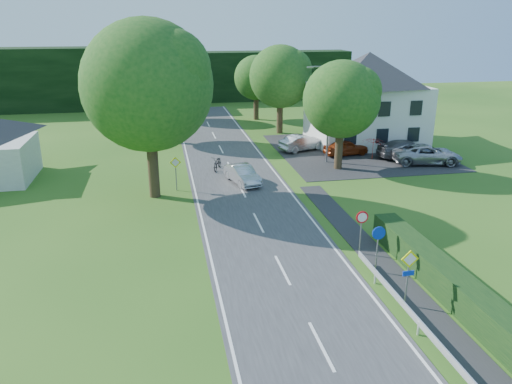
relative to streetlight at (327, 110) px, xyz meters
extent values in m
cube|color=#363638|center=(-8.06, -10.00, -4.44)|extent=(7.00, 80.00, 0.04)
cube|color=#252528|center=(3.94, 3.00, -4.44)|extent=(14.00, 16.00, 0.04)
cube|color=white|center=(-11.31, -10.00, -4.42)|extent=(0.12, 80.00, 0.01)
cube|color=white|center=(-4.81, -10.00, -4.42)|extent=(0.12, 80.00, 0.01)
cube|color=black|center=(-0.06, 36.00, -0.96)|extent=(30.00, 5.00, 7.00)
cube|color=white|center=(5.94, 6.00, -1.66)|extent=(10.00, 8.00, 5.60)
pyramid|color=#27282C|center=(5.94, 6.00, 2.64)|extent=(10.60, 8.40, 3.00)
cylinder|color=slate|center=(0.14, 0.00, -0.46)|extent=(0.16, 0.16, 8.00)
cylinder|color=slate|center=(-0.66, 0.00, 3.44)|extent=(1.70, 0.10, 0.10)
cube|color=slate|center=(-1.56, 0.00, 3.39)|extent=(0.50, 0.18, 0.12)
cylinder|color=slate|center=(-3.76, -22.00, -3.26)|extent=(0.07, 0.07, 2.40)
cube|color=#F9FC0D|center=(-3.76, -22.03, -2.26)|extent=(0.78, 0.04, 0.78)
cube|color=white|center=(-3.76, -22.03, -2.26)|extent=(0.57, 0.05, 0.57)
cube|color=#0C33BE|center=(-3.76, -22.03, -2.91)|extent=(0.50, 0.04, 0.22)
cylinder|color=slate|center=(-3.76, -19.00, -3.36)|extent=(0.07, 0.07, 2.20)
cylinder|color=#0C33BE|center=(-3.76, -19.03, -2.41)|extent=(0.64, 0.04, 0.64)
cylinder|color=slate|center=(-3.76, -17.00, -3.36)|extent=(0.07, 0.07, 2.20)
cylinder|color=red|center=(-3.76, -17.03, -2.41)|extent=(0.64, 0.04, 0.64)
cylinder|color=white|center=(-3.76, -17.05, -2.41)|extent=(0.48, 0.04, 0.48)
cylinder|color=slate|center=(-12.56, -5.00, -3.36)|extent=(0.07, 0.07, 2.20)
cube|color=#F9FC0D|center=(-12.56, -5.03, -2.41)|extent=(0.78, 0.04, 0.78)
cube|color=white|center=(-12.56, -5.03, -2.41)|extent=(0.57, 0.05, 0.57)
imported|color=#B8B7BC|center=(-7.76, -4.34, -3.75)|extent=(2.38, 4.29, 1.34)
imported|color=black|center=(-9.14, -0.52, -3.86)|extent=(1.40, 2.27, 1.13)
imported|color=maroon|center=(2.55, 1.89, -3.74)|extent=(4.24, 2.32, 1.37)
imported|color=#A5A5AA|center=(-0.76, 4.20, -3.70)|extent=(4.68, 2.95, 1.46)
imported|color=#4D4C51|center=(7.40, 0.01, -3.66)|extent=(5.31, 2.26, 1.53)
imported|color=#A7A7AE|center=(8.16, -2.00, -3.63)|extent=(6.11, 3.72, 1.58)
imported|color=red|center=(4.33, 0.17, -3.51)|extent=(2.53, 2.56, 1.83)
camera|label=1|loc=(-13.33, -38.75, 6.91)|focal=35.00mm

